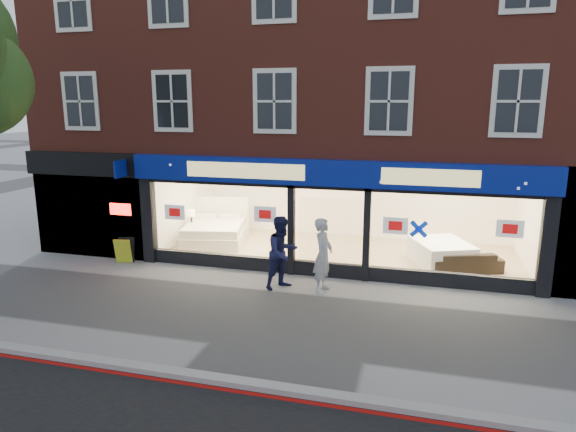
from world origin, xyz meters
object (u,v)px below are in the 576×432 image
at_px(sofa, 465,261).
at_px(a_board, 125,250).
at_px(display_bed, 215,231).
at_px(pedestrian_blue, 282,253).
at_px(pedestrian_grey, 323,255).
at_px(mattress_stack, 441,253).

height_order(sofa, a_board, a_board).
bearing_deg(a_board, display_bed, 42.08).
xyz_separation_m(display_bed, pedestrian_blue, (3.35, -3.41, 0.49)).
xyz_separation_m(display_bed, sofa, (8.03, -1.03, -0.09)).
distance_m(pedestrian_grey, pedestrian_blue, 1.07).
height_order(mattress_stack, a_board, mattress_stack).
xyz_separation_m(mattress_stack, pedestrian_blue, (-4.05, -2.77, 0.51)).
height_order(display_bed, mattress_stack, display_bed).
distance_m(display_bed, pedestrian_grey, 5.58).
height_order(sofa, pedestrian_grey, pedestrian_grey).
relative_size(sofa, a_board, 2.57).
relative_size(display_bed, mattress_stack, 1.24).
bearing_deg(display_bed, mattress_stack, -17.63).
bearing_deg(display_bed, pedestrian_grey, -50.06).
bearing_deg(pedestrian_blue, mattress_stack, -18.84).
distance_m(display_bed, pedestrian_blue, 4.80).
height_order(display_bed, sofa, display_bed).
bearing_deg(display_bed, a_board, -138.38).
distance_m(display_bed, a_board, 3.19).
bearing_deg(a_board, pedestrian_grey, -19.32).
relative_size(mattress_stack, pedestrian_grey, 1.15).
distance_m(a_board, pedestrian_grey, 6.35).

